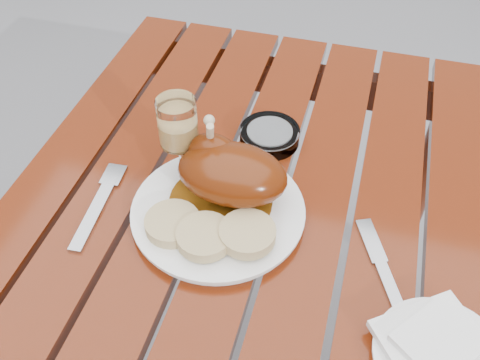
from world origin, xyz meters
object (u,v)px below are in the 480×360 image
table (236,345)px  wine_glass (179,141)px  dinner_plate (218,212)px  side_plate (441,360)px  ashtray (270,135)px

table → wine_glass: size_ratio=7.44×
table → wine_glass: 0.48m
table → dinner_plate: bearing=141.6°
dinner_plate → side_plate: (0.35, -0.16, -0.00)m
table → wine_glass: wine_glass is taller
dinner_plate → wine_glass: bearing=140.2°
wine_glass → ashtray: wine_glass is taller
side_plate → ashtray: bearing=131.1°
wine_glass → side_plate: 0.51m
table → ashtray: size_ratio=10.75×
side_plate → ashtray: ashtray is taller
dinner_plate → ashtray: (0.04, 0.20, 0.00)m
wine_glass → side_plate: bearing=-28.0°
dinner_plate → side_plate: size_ratio=1.58×
dinner_plate → ashtray: 0.20m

